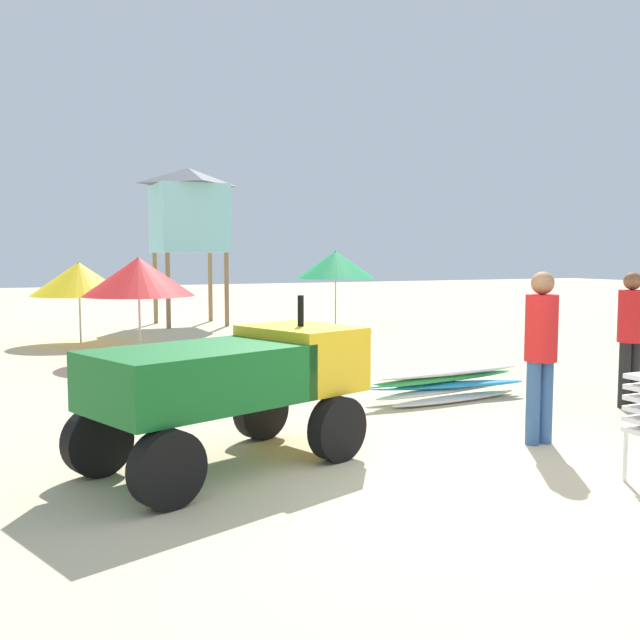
# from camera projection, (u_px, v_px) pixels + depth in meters

# --- Properties ---
(ground) EXTENTS (80.00, 80.00, 0.00)m
(ground) POSITION_uv_depth(u_px,v_px,m) (454.00, 482.00, 5.99)
(ground) COLOR beige
(utility_cart) EXTENTS (2.80, 2.00, 1.50)m
(utility_cart) POSITION_uv_depth(u_px,v_px,m) (234.00, 379.00, 6.41)
(utility_cart) COLOR #146023
(utility_cart) RESTS_ON ground
(surfboard_pile) EXTENTS (2.65, 0.78, 0.40)m
(surfboard_pile) POSITION_uv_depth(u_px,v_px,m) (447.00, 384.00, 9.36)
(surfboard_pile) COLOR white
(surfboard_pile) RESTS_ON ground
(lifeguard_near_center) EXTENTS (0.32, 0.32, 1.72)m
(lifeguard_near_center) POSITION_uv_depth(u_px,v_px,m) (541.00, 345.00, 7.11)
(lifeguard_near_center) COLOR #33598C
(lifeguard_near_center) RESTS_ON ground
(lifeguard_near_right) EXTENTS (0.32, 0.32, 1.68)m
(lifeguard_near_right) POSITION_uv_depth(u_px,v_px,m) (631.00, 330.00, 8.84)
(lifeguard_near_right) COLOR black
(lifeguard_near_right) RESTS_ON ground
(lifeguard_tower) EXTENTS (1.98, 1.98, 4.20)m
(lifeguard_tower) POSITION_uv_depth(u_px,v_px,m) (189.00, 210.00, 19.22)
(lifeguard_tower) COLOR olive
(lifeguard_tower) RESTS_ON ground
(beach_umbrella_left) EXTENTS (1.98, 1.98, 1.85)m
(beach_umbrella_left) POSITION_uv_depth(u_px,v_px,m) (139.00, 277.00, 12.80)
(beach_umbrella_left) COLOR beige
(beach_umbrella_left) RESTS_ON ground
(beach_umbrella_mid) EXTENTS (2.06, 2.06, 2.00)m
(beach_umbrella_mid) POSITION_uv_depth(u_px,v_px,m) (336.00, 265.00, 18.80)
(beach_umbrella_mid) COLOR beige
(beach_umbrella_mid) RESTS_ON ground
(beach_umbrella_far) EXTENTS (2.04, 2.04, 1.74)m
(beach_umbrella_far) POSITION_uv_depth(u_px,v_px,m) (79.00, 279.00, 15.30)
(beach_umbrella_far) COLOR beige
(beach_umbrella_far) RESTS_ON ground
(traffic_cone_near) EXTENTS (0.36, 0.36, 0.52)m
(traffic_cone_near) POSITION_uv_depth(u_px,v_px,m) (329.00, 359.00, 11.31)
(traffic_cone_near) COLOR orange
(traffic_cone_near) RESTS_ON ground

